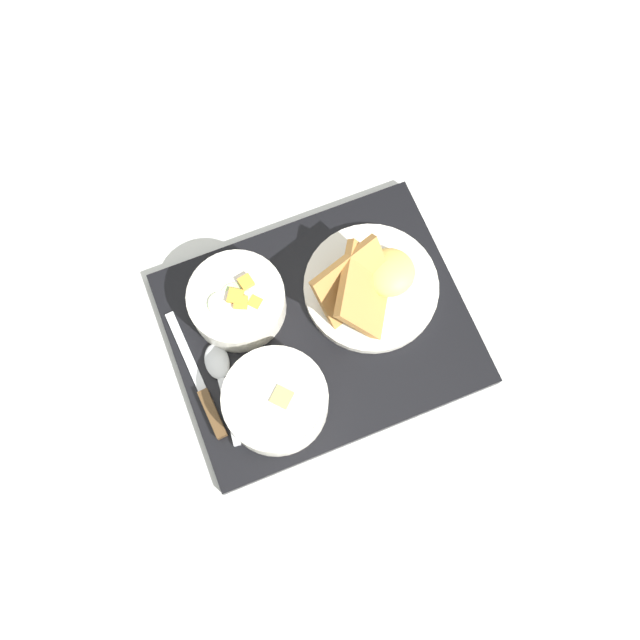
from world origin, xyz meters
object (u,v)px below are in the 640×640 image
bowl_salad (237,301)px  spoon (221,376)px  bowl_soup (276,401)px  knife (206,398)px  plate_main (372,285)px

bowl_salad → spoon: 0.10m
bowl_salad → bowl_soup: bowl_salad is taller
spoon → knife: bearing=131.2°
bowl_salad → plate_main: bearing=-17.1°
bowl_soup → spoon: bearing=128.6°
knife → plate_main: bearing=-81.2°
bowl_salad → spoon: (-0.06, -0.08, -0.02)m
plate_main → bowl_salad: bearing=162.9°
spoon → bowl_salad: bearing=-27.8°
bowl_salad → knife: bearing=-132.3°
knife → spoon: 0.03m
bowl_salad → bowl_soup: size_ratio=0.96×
bowl_soup → spoon: (-0.05, 0.06, -0.02)m
bowl_salad → bowl_soup: 0.14m
bowl_soup → spoon: bowl_soup is taller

